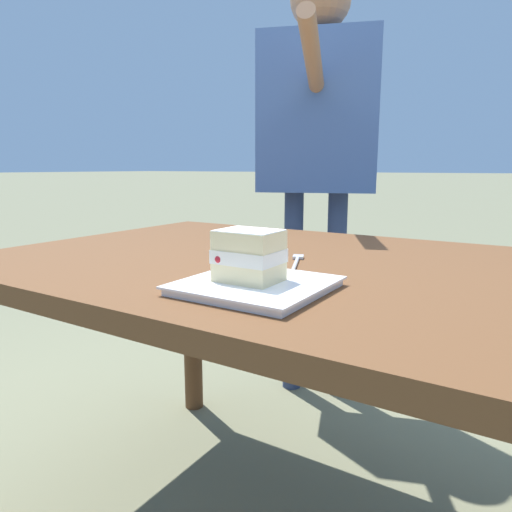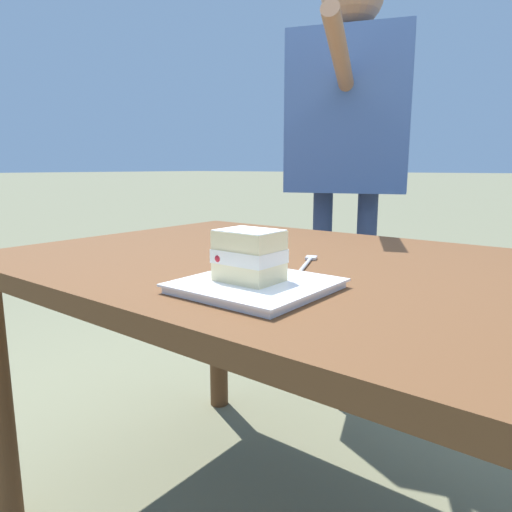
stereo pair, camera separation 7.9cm
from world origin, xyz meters
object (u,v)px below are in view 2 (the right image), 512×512
Objects in this scene: dessert_plate at (256,286)px; diner_person at (348,121)px; patio_table at (291,300)px; dessert_fork at (307,263)px; cake_slice at (249,255)px.

dessert_plate is 0.14× the size of diner_person.
diner_person is at bearing -70.01° from dessert_plate.
dessert_fork reaches higher than patio_table.
dessert_fork is at bearing -81.92° from cake_slice.
diner_person reaches higher than cake_slice.
patio_table is 0.97m from diner_person.
diner_person is (0.39, -1.06, 0.37)m from dessert_plate.
cake_slice is at bearing 109.35° from diner_person.
patio_table is 5.73× the size of dessert_plate.
diner_person is (0.34, -0.82, 0.37)m from dessert_fork.
dessert_plate reaches higher than dessert_fork.
patio_table is at bearing -71.16° from cake_slice.
diner_person reaches higher than patio_table.
patio_table is 0.12m from dessert_fork.
diner_person reaches higher than dessert_fork.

